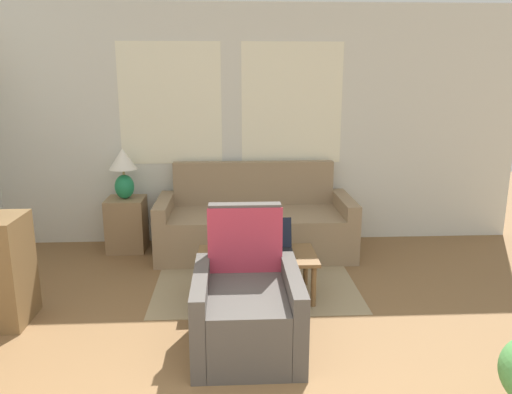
# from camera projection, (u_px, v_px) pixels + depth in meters

# --- Properties ---
(wall_back) EXTENTS (6.28, 0.06, 2.60)m
(wall_back) POSITION_uv_depth(u_px,v_px,m) (239.00, 126.00, 5.50)
(wall_back) COLOR silver
(wall_back) RESTS_ON ground_plane
(rug) EXTENTS (1.80, 1.86, 0.01)m
(rug) POSITION_uv_depth(u_px,v_px,m) (254.00, 272.00, 4.80)
(rug) COLOR #9E8966
(rug) RESTS_ON ground_plane
(couch) EXTENTS (2.04, 0.84, 0.93)m
(couch) POSITION_uv_depth(u_px,v_px,m) (255.00, 226.00, 5.32)
(couch) COLOR #937A5B
(couch) RESTS_ON ground_plane
(armchair) EXTENTS (0.72, 0.84, 0.95)m
(armchair) POSITION_uv_depth(u_px,v_px,m) (247.00, 308.00, 3.46)
(armchair) COLOR #514C47
(armchair) RESTS_ON ground_plane
(side_table) EXTENTS (0.40, 0.40, 0.57)m
(side_table) POSITION_uv_depth(u_px,v_px,m) (127.00, 224.00, 5.38)
(side_table) COLOR #937551
(side_table) RESTS_ON ground_plane
(table_lamp) EXTENTS (0.29, 0.29, 0.54)m
(table_lamp) POSITION_uv_depth(u_px,v_px,m) (123.00, 169.00, 5.24)
(table_lamp) COLOR #1E8451
(table_lamp) RESTS_ON side_table
(coffee_table) EXTENTS (1.00, 0.53, 0.38)m
(coffee_table) POSITION_uv_depth(u_px,v_px,m) (257.00, 259.00, 4.21)
(coffee_table) COLOR brown
(coffee_table) RESTS_ON ground_plane
(laptop) EXTENTS (0.33, 0.33, 0.27)m
(laptop) POSITION_uv_depth(u_px,v_px,m) (273.00, 246.00, 4.23)
(laptop) COLOR black
(laptop) RESTS_ON coffee_table
(cup_navy) EXTENTS (0.09, 0.09, 0.08)m
(cup_navy) POSITION_uv_depth(u_px,v_px,m) (242.00, 251.00, 4.15)
(cup_navy) COLOR #191E4C
(cup_navy) RESTS_ON coffee_table
(snack_bowl) EXTENTS (0.15, 0.15, 0.06)m
(snack_bowl) POSITION_uv_depth(u_px,v_px,m) (219.00, 247.00, 4.28)
(snack_bowl) COLOR #B23D38
(snack_bowl) RESTS_ON coffee_table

